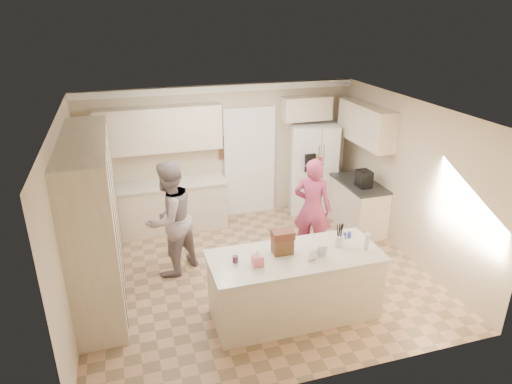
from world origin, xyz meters
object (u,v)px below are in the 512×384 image
object	(u,v)px
dollhouse_body	(282,245)
tissue_box	(258,260)
coffee_maker	(364,179)
utensil_crock	(339,241)
teen_boy	(170,219)
refrigerator	(312,168)
teen_girl	(312,209)
island_base	(294,286)

from	to	relation	value
dollhouse_body	tissue_box	bearing A→B (deg)	-153.43
coffee_maker	utensil_crock	world-z (taller)	coffee_maker
tissue_box	dollhouse_body	bearing A→B (deg)	26.57
tissue_box	teen_boy	xyz separation A→B (m)	(-0.89, 1.67, -0.08)
refrigerator	tissue_box	xyz separation A→B (m)	(-2.15, -3.24, 0.10)
tissue_box	coffee_maker	bearing A→B (deg)	37.57
teen_girl	refrigerator	bearing A→B (deg)	-78.68
teen_boy	tissue_box	bearing A→B (deg)	80.48
coffee_maker	teen_boy	size ratio (longest dim) A/B	0.16
utensil_crock	teen_boy	size ratio (longest dim) A/B	0.08
refrigerator	utensil_crock	size ratio (longest dim) A/B	12.00
coffee_maker	tissue_box	xyz separation A→B (m)	(-2.60, -2.00, -0.07)
dollhouse_body	teen_boy	xyz separation A→B (m)	(-1.29, 1.47, -0.12)
refrigerator	teen_boy	xyz separation A→B (m)	(-3.05, -1.57, 0.02)
dollhouse_body	teen_girl	size ratio (longest dim) A/B	0.15
coffee_maker	utensil_crock	bearing A→B (deg)	-127.12
coffee_maker	dollhouse_body	world-z (taller)	coffee_maker
utensil_crock	teen_boy	world-z (taller)	teen_boy
refrigerator	utensil_crock	xyz separation A→B (m)	(-0.95, -3.09, 0.10)
island_base	teen_girl	bearing A→B (deg)	58.88
refrigerator	utensil_crock	bearing A→B (deg)	-92.61
refrigerator	tissue_box	distance (m)	3.89
tissue_box	dollhouse_body	world-z (taller)	dollhouse_body
island_base	tissue_box	world-z (taller)	tissue_box
refrigerator	teen_boy	distance (m)	3.43
refrigerator	island_base	xyz separation A→B (m)	(-1.60, -3.14, -0.46)
utensil_crock	tissue_box	world-z (taller)	utensil_crock
dollhouse_body	utensil_crock	bearing A→B (deg)	-3.58
refrigerator	teen_girl	distance (m)	1.89
teen_boy	utensil_crock	bearing A→B (deg)	106.36
refrigerator	teen_girl	bearing A→B (deg)	-98.95
tissue_box	teen_boy	world-z (taller)	teen_boy
tissue_box	teen_boy	bearing A→B (deg)	118.04
utensil_crock	teen_girl	world-z (taller)	teen_girl
teen_girl	island_base	bearing A→B (deg)	93.68
refrigerator	coffee_maker	bearing A→B (deg)	-55.70
dollhouse_body	teen_boy	size ratio (longest dim) A/B	0.14
island_base	utensil_crock	xyz separation A→B (m)	(0.65, 0.05, 0.56)
teen_boy	teen_girl	distance (m)	2.30
tissue_box	teen_boy	size ratio (longest dim) A/B	0.08
coffee_maker	dollhouse_body	size ratio (longest dim) A/B	1.15
refrigerator	tissue_box	world-z (taller)	refrigerator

